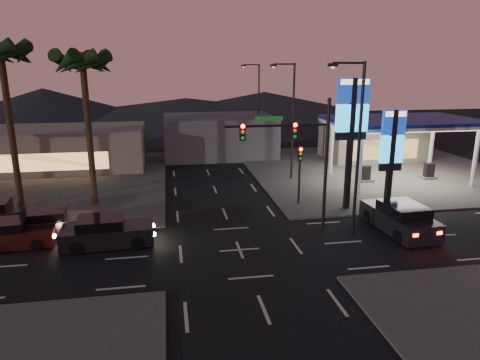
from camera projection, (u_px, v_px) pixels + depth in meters
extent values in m
plane|color=black|center=(240.00, 250.00, 23.39)|extent=(140.00, 140.00, 0.00)
cube|color=#47443F|center=(375.00, 170.00, 41.21)|extent=(24.00, 24.00, 0.12)
cube|color=#47443F|center=(21.00, 185.00, 36.02)|extent=(24.00, 24.00, 0.12)
cylinder|color=silver|center=(360.00, 163.00, 33.11)|extent=(0.36, 0.36, 5.00)
cylinder|color=silver|center=(475.00, 158.00, 34.73)|extent=(0.36, 0.36, 5.00)
cylinder|color=silver|center=(331.00, 148.00, 38.82)|extent=(0.36, 0.36, 5.00)
cylinder|color=silver|center=(432.00, 145.00, 40.44)|extent=(0.36, 0.36, 5.00)
cube|color=silver|center=(402.00, 122.00, 36.08)|extent=(12.00, 8.00, 0.50)
cube|color=white|center=(402.00, 125.00, 36.16)|extent=(11.60, 7.60, 0.06)
cube|color=navy|center=(403.00, 120.00, 36.04)|extent=(12.20, 8.20, 0.25)
cube|color=black|center=(365.00, 174.00, 36.73)|extent=(0.80, 0.50, 1.40)
cube|color=black|center=(429.00, 171.00, 37.70)|extent=(0.80, 0.50, 1.40)
cube|color=#726B5B|center=(372.00, 141.00, 45.80)|extent=(10.00, 6.00, 4.00)
cube|color=black|center=(350.00, 146.00, 28.85)|extent=(0.35, 0.35, 9.00)
cube|color=navy|center=(354.00, 90.00, 27.90)|extent=(2.20, 0.30, 1.60)
cube|color=white|center=(354.00, 82.00, 27.76)|extent=(1.98, 0.32, 0.35)
cube|color=#1AA5F9|center=(352.00, 118.00, 28.36)|extent=(2.20, 0.30, 1.80)
cube|color=black|center=(351.00, 136.00, 28.67)|extent=(2.09, 0.28, 0.50)
cube|color=black|center=(390.00, 163.00, 28.56)|extent=(0.35, 0.35, 7.00)
cube|color=navy|center=(394.00, 122.00, 27.87)|extent=(1.60, 0.30, 1.60)
cube|color=white|center=(395.00, 114.00, 27.72)|extent=(1.44, 0.32, 0.35)
cube|color=#1AA5F9|center=(392.00, 149.00, 28.33)|extent=(1.60, 0.30, 1.80)
cube|color=black|center=(390.00, 167.00, 28.64)|extent=(1.52, 0.28, 0.50)
cylinder|color=black|center=(326.00, 167.00, 25.16)|extent=(0.20, 0.20, 8.00)
cylinder|color=black|center=(277.00, 126.00, 24.03)|extent=(6.00, 0.14, 0.14)
cube|color=#0C3F14|center=(269.00, 119.00, 23.84)|extent=(1.60, 0.05, 0.25)
cube|color=black|center=(294.00, 130.00, 24.27)|extent=(0.32, 0.25, 1.00)
sphere|color=#FF0C07|center=(295.00, 125.00, 24.04)|extent=(0.22, 0.22, 0.22)
sphere|color=orange|center=(295.00, 131.00, 24.12)|extent=(0.20, 0.20, 0.20)
sphere|color=#0CB226|center=(295.00, 137.00, 24.21)|extent=(0.20, 0.20, 0.20)
cube|color=black|center=(242.00, 132.00, 23.78)|extent=(0.32, 0.25, 1.00)
sphere|color=#FF0C07|center=(243.00, 126.00, 23.55)|extent=(0.22, 0.22, 0.22)
sphere|color=orange|center=(243.00, 132.00, 23.64)|extent=(0.20, 0.20, 0.20)
sphere|color=#0CB226|center=(243.00, 138.00, 23.72)|extent=(0.20, 0.20, 0.20)
cylinder|color=black|center=(299.00, 178.00, 30.44)|extent=(0.16, 0.16, 4.00)
cube|color=black|center=(300.00, 154.00, 29.97)|extent=(0.32, 0.25, 1.00)
sphere|color=#FF0C07|center=(301.00, 149.00, 29.74)|extent=(0.22, 0.22, 0.22)
sphere|color=orange|center=(301.00, 154.00, 29.83)|extent=(0.20, 0.20, 0.20)
sphere|color=#0CB226|center=(301.00, 159.00, 29.91)|extent=(0.20, 0.20, 0.20)
cylinder|color=black|center=(358.00, 153.00, 24.19)|extent=(0.18, 0.18, 10.00)
cylinder|color=black|center=(349.00, 63.00, 22.78)|extent=(1.80, 0.12, 0.12)
cube|color=black|center=(333.00, 65.00, 22.66)|extent=(0.50, 0.25, 0.18)
sphere|color=#FFCC8C|center=(333.00, 67.00, 22.69)|extent=(0.20, 0.20, 0.20)
cylinder|color=black|center=(293.00, 123.00, 36.57)|extent=(0.18, 0.18, 10.00)
cylinder|color=black|center=(284.00, 64.00, 35.17)|extent=(1.80, 0.12, 0.12)
cube|color=black|center=(274.00, 65.00, 35.05)|extent=(0.50, 0.25, 0.18)
sphere|color=#FFCC8C|center=(273.00, 67.00, 35.08)|extent=(0.20, 0.20, 0.20)
cylinder|color=black|center=(259.00, 108.00, 49.91)|extent=(0.18, 0.18, 10.00)
cylinder|color=black|center=(251.00, 65.00, 48.50)|extent=(1.80, 0.12, 0.12)
cube|color=black|center=(244.00, 66.00, 48.38)|extent=(0.50, 0.25, 0.18)
sphere|color=#FFCC8C|center=(244.00, 67.00, 48.41)|extent=(0.20, 0.20, 0.20)
cylinder|color=black|center=(89.00, 135.00, 29.67)|extent=(0.44, 0.44, 10.20)
sphere|color=black|center=(82.00, 59.00, 28.35)|extent=(0.90, 0.90, 0.90)
cone|color=black|center=(103.00, 64.00, 28.64)|extent=(0.90, 2.74, 1.91)
cone|color=black|center=(99.00, 64.00, 29.45)|extent=(2.57, 2.57, 1.91)
cone|color=black|center=(86.00, 64.00, 29.67)|extent=(2.74, 0.90, 1.91)
cone|color=black|center=(71.00, 64.00, 29.16)|extent=(2.57, 2.57, 1.91)
cone|color=black|center=(62.00, 64.00, 28.22)|extent=(0.90, 2.74, 1.91)
cone|color=black|center=(65.00, 63.00, 27.40)|extent=(2.57, 2.57, 1.91)
cone|color=black|center=(79.00, 63.00, 27.19)|extent=(2.74, 0.90, 1.91)
cone|color=black|center=(95.00, 63.00, 27.70)|extent=(2.57, 2.57, 1.91)
cylinder|color=black|center=(11.00, 133.00, 28.78)|extent=(0.44, 0.44, 10.80)
sphere|color=black|center=(0.00, 49.00, 27.39)|extent=(0.90, 0.90, 0.90)
cone|color=black|center=(22.00, 54.00, 27.67)|extent=(0.90, 2.74, 1.91)
cone|color=black|center=(20.00, 54.00, 28.49)|extent=(2.57, 2.57, 1.91)
cone|color=black|center=(8.00, 54.00, 28.70)|extent=(2.74, 0.90, 1.91)
cone|color=black|center=(11.00, 53.00, 26.74)|extent=(2.57, 2.57, 1.91)
cube|color=#726B5B|center=(60.00, 148.00, 41.56)|extent=(16.00, 8.00, 4.00)
cube|color=#4C4C51|center=(218.00, 136.00, 47.91)|extent=(12.00, 9.00, 4.40)
cone|color=black|center=(44.00, 105.00, 75.71)|extent=(40.00, 40.00, 6.00)
cone|color=black|center=(264.00, 105.00, 82.33)|extent=(50.00, 50.00, 5.00)
cone|color=black|center=(186.00, 109.00, 80.03)|extent=(60.00, 60.00, 4.00)
cube|color=black|center=(108.00, 235.00, 23.86)|extent=(5.07, 2.36, 1.02)
cube|color=black|center=(101.00, 224.00, 23.61)|extent=(2.58, 2.05, 0.73)
cylinder|color=black|center=(137.00, 231.00, 25.17)|extent=(0.74, 0.31, 0.72)
cylinder|color=black|center=(137.00, 243.00, 23.36)|extent=(0.74, 0.31, 0.72)
cylinder|color=black|center=(81.00, 235.00, 24.49)|extent=(0.74, 0.31, 0.72)
cylinder|color=black|center=(76.00, 249.00, 22.68)|extent=(0.74, 0.31, 0.72)
sphere|color=#FFF2BF|center=(153.00, 226.00, 25.01)|extent=(0.25, 0.25, 0.25)
sphere|color=#FFF2BF|center=(154.00, 234.00, 23.73)|extent=(0.25, 0.25, 0.25)
cube|color=#FF140A|center=(63.00, 231.00, 23.92)|extent=(0.11, 0.29, 0.16)
cube|color=#FF140A|center=(58.00, 241.00, 22.64)|extent=(0.11, 0.29, 0.16)
cube|color=#33140E|center=(11.00, 237.00, 23.66)|extent=(4.76, 2.29, 0.95)
cube|color=black|center=(3.00, 227.00, 23.42)|extent=(2.44, 1.96, 0.68)
cylinder|color=black|center=(43.00, 233.00, 24.90)|extent=(0.69, 0.30, 0.67)
cylinder|color=black|center=(37.00, 245.00, 23.23)|extent=(0.69, 0.30, 0.67)
sphere|color=#FFF2BF|center=(57.00, 228.00, 24.77)|extent=(0.23, 0.23, 0.23)
sphere|color=#FFF2BF|center=(54.00, 236.00, 23.59)|extent=(0.23, 0.23, 0.23)
cube|color=slate|center=(51.00, 226.00, 25.32)|extent=(4.86, 2.42, 0.96)
cube|color=black|center=(44.00, 216.00, 25.07)|extent=(2.51, 2.03, 0.69)
cylinder|color=black|center=(80.00, 222.00, 26.60)|extent=(0.70, 0.32, 0.68)
cylinder|color=black|center=(77.00, 233.00, 24.92)|extent=(0.70, 0.32, 0.68)
cylinder|color=black|center=(28.00, 227.00, 25.85)|extent=(0.70, 0.32, 0.68)
cylinder|color=black|center=(21.00, 238.00, 24.16)|extent=(0.70, 0.32, 0.68)
sphere|color=#FFF2BF|center=(94.00, 217.00, 26.49)|extent=(0.23, 0.23, 0.23)
sphere|color=#FFF2BF|center=(92.00, 224.00, 25.30)|extent=(0.23, 0.23, 0.23)
cube|color=#FF140A|center=(10.00, 223.00, 25.28)|extent=(0.11, 0.27, 0.15)
cube|color=#FF140A|center=(5.00, 231.00, 24.09)|extent=(0.11, 0.27, 0.15)
cylinder|color=black|center=(26.00, 214.00, 28.07)|extent=(0.74, 0.34, 0.71)
cylinder|color=black|center=(20.00, 224.00, 26.30)|extent=(0.74, 0.34, 0.71)
sphere|color=#FFF2BF|center=(39.00, 209.00, 27.95)|extent=(0.24, 0.24, 0.24)
sphere|color=#FFF2BF|center=(36.00, 216.00, 26.71)|extent=(0.24, 0.24, 0.24)
cube|color=black|center=(399.00, 220.00, 25.93)|extent=(2.60, 5.57, 1.11)
cube|color=black|center=(403.00, 211.00, 25.39)|extent=(2.26, 2.84, 0.81)
cylinder|color=black|center=(368.00, 217.00, 27.41)|extent=(0.34, 0.81, 0.79)
cylinder|color=black|center=(397.00, 214.00, 27.86)|extent=(0.34, 0.81, 0.79)
cylinder|color=black|center=(399.00, 237.00, 24.14)|extent=(0.34, 0.81, 0.79)
cylinder|color=black|center=(432.00, 234.00, 24.60)|extent=(0.34, 0.81, 0.79)
cube|color=#FF140A|center=(416.00, 235.00, 23.16)|extent=(0.31, 0.12, 0.17)
cube|color=#FF140A|center=(439.00, 233.00, 23.48)|extent=(0.31, 0.12, 0.17)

